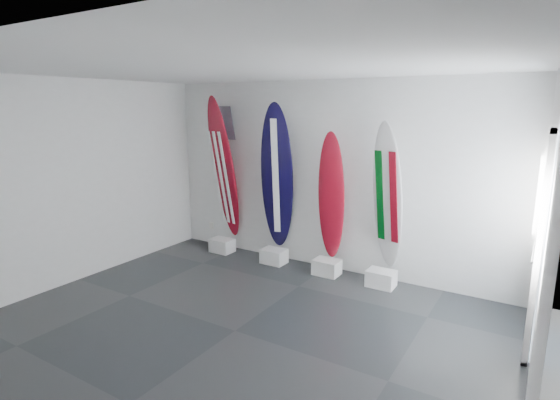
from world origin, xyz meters
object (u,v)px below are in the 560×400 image
Objects in this scene: surfboard_navy at (277,177)px; surfboard_italy at (388,197)px; surfboard_swiss at (331,196)px; surfboard_usa at (224,169)px.

surfboard_navy is 1.11× the size of surfboard_italy.
surfboard_swiss is 0.89m from surfboard_italy.
surfboard_italy is (0.88, 0.00, 0.09)m from surfboard_swiss.
surfboard_usa is 2.12m from surfboard_swiss.
surfboard_navy is at bearing -161.97° from surfboard_italy.
surfboard_navy reaches higher than surfboard_swiss.
surfboard_navy is 1.01m from surfboard_swiss.
surfboard_italy is at bearing 2.73° from surfboard_swiss.
surfboard_navy is at bearing 12.86° from surfboard_usa.
surfboard_italy is (1.87, 0.00, -0.13)m from surfboard_navy.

